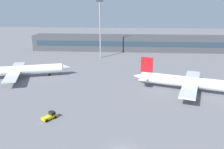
{
  "coord_description": "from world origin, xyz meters",
  "views": [
    {
      "loc": [
        0.72,
        -37.8,
        26.52
      ],
      "look_at": [
        -5.21,
        40.0,
        3.0
      ],
      "focal_mm": 37.45,
      "sensor_mm": 36.0,
      "label": 1
    }
  ],
  "objects": [
    {
      "name": "floodlight_tower_west",
      "position": [
        -14.16,
        79.6,
        16.49
      ],
      "size": [
        3.2,
        0.8,
        28.85
      ],
      "color": "gray",
      "rests_on": "ground_plane"
    },
    {
      "name": "baggage_tug_yellow",
      "position": [
        -18.01,
        11.65,
        0.8
      ],
      "size": [
        3.31,
        3.8,
        1.75
      ],
      "color": "yellow",
      "rests_on": "ground_plane"
    },
    {
      "name": "terminal_building",
      "position": [
        0.0,
        100.48,
        4.5
      ],
      "size": [
        112.6,
        12.13,
        9.0
      ],
      "color": "#3F4247",
      "rests_on": "ground_plane"
    },
    {
      "name": "ground_plane",
      "position": [
        0.0,
        40.0,
        0.0
      ],
      "size": [
        400.0,
        400.0,
        0.0
      ],
      "primitive_type": "plane",
      "color": "slate"
    },
    {
      "name": "airplane_mid",
      "position": [
        -40.47,
        42.88,
        2.94
      ],
      "size": [
        37.9,
        27.03,
        9.63
      ],
      "color": "white",
      "rests_on": "ground_plane"
    },
    {
      "name": "airplane_near",
      "position": [
        21.28,
        32.93,
        3.01
      ],
      "size": [
        38.87,
        27.72,
        9.88
      ],
      "color": "white",
      "rests_on": "ground_plane"
    }
  ]
}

